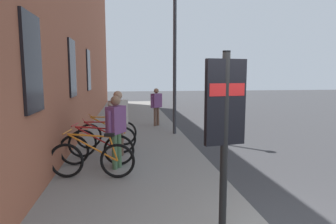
% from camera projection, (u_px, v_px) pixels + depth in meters
% --- Properties ---
extents(ground, '(60.00, 60.00, 0.00)m').
position_uv_depth(ground, '(219.00, 142.00, 9.54)').
color(ground, '#38383A').
extents(sidewalk_pavement, '(24.00, 3.50, 0.12)m').
position_uv_depth(sidewalk_pavement, '(133.00, 131.00, 11.12)').
color(sidewalk_pavement, gray).
rests_on(sidewalk_pavement, ground).
extents(station_facade, '(22.00, 0.65, 9.22)m').
position_uv_depth(station_facade, '(78.00, 13.00, 11.23)').
color(station_facade, '#9E563D').
rests_on(station_facade, ground).
extents(bicycle_beside_lamp, '(0.48, 1.76, 0.97)m').
position_uv_depth(bicycle_beside_lamp, '(92.00, 159.00, 5.89)').
color(bicycle_beside_lamp, black).
rests_on(bicycle_beside_lamp, sidewalk_pavement).
extents(bicycle_mid_rack, '(0.48, 1.76, 0.97)m').
position_uv_depth(bicycle_mid_rack, '(97.00, 149.00, 6.72)').
color(bicycle_mid_rack, black).
rests_on(bicycle_mid_rack, sidewalk_pavement).
extents(bicycle_by_door, '(0.58, 1.73, 0.97)m').
position_uv_depth(bicycle_by_door, '(104.00, 141.00, 7.57)').
color(bicycle_by_door, black).
rests_on(bicycle_by_door, sidewalk_pavement).
extents(bicycle_end_of_row, '(0.62, 1.72, 0.97)m').
position_uv_depth(bicycle_end_of_row, '(108.00, 134.00, 8.44)').
color(bicycle_end_of_row, black).
rests_on(bicycle_end_of_row, sidewalk_pavement).
extents(transit_info_sign, '(0.18, 0.56, 2.40)m').
position_uv_depth(transit_info_sign, '(225.00, 114.00, 3.71)').
color(transit_info_sign, black).
rests_on(transit_info_sign, sidewalk_pavement).
extents(pedestrian_crossing_street, '(0.53, 0.50, 1.70)m').
position_uv_depth(pedestrian_crossing_street, '(118.00, 117.00, 7.39)').
color(pedestrian_crossing_street, brown).
rests_on(pedestrian_crossing_street, sidewalk_pavement).
extents(pedestrian_near_bus, '(0.54, 0.45, 1.64)m').
position_uv_depth(pedestrian_near_bus, '(116.00, 124.00, 6.44)').
color(pedestrian_near_bus, '#4C724C').
rests_on(pedestrian_near_bus, sidewalk_pavement).
extents(pedestrian_by_facade, '(0.45, 0.49, 1.55)m').
position_uv_depth(pedestrian_by_facade, '(156.00, 103.00, 11.92)').
color(pedestrian_by_facade, brown).
rests_on(pedestrian_by_facade, sidewalk_pavement).
extents(street_lamp, '(0.28, 0.28, 4.91)m').
position_uv_depth(street_lamp, '(175.00, 51.00, 10.05)').
color(street_lamp, '#333338').
rests_on(street_lamp, sidewalk_pavement).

